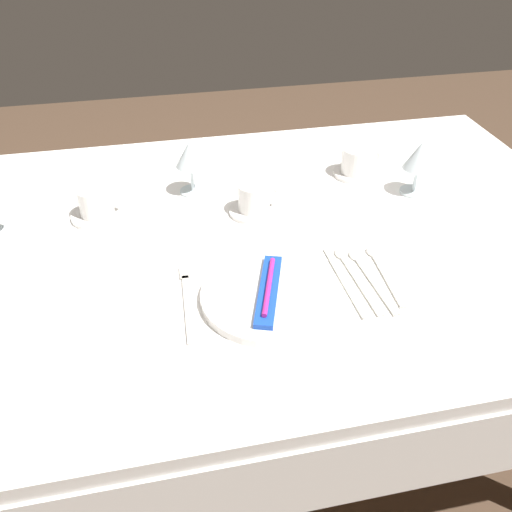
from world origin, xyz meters
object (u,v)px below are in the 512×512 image
at_px(toothbrush_package, 269,290).
at_px(fork_outer, 187,299).
at_px(dinner_plate, 268,296).
at_px(coffee_cup_right, 96,201).
at_px(spoon_soup, 352,272).
at_px(wine_glass_right, 420,158).
at_px(dinner_knife, 346,283).
at_px(coffee_cup_far, 255,197).
at_px(coffee_cup_left, 358,160).
at_px(spoon_dessert, 367,273).
at_px(wine_glass_centre, 190,157).
at_px(spoon_tea, 381,267).

bearing_deg(toothbrush_package, fork_outer, 168.55).
relative_size(dinner_plate, coffee_cup_right, 2.59).
distance_m(toothbrush_package, spoon_soup, 0.20).
bearing_deg(wine_glass_right, coffee_cup_right, 176.70).
bearing_deg(spoon_soup, fork_outer, -177.61).
xyz_separation_m(fork_outer, dinner_knife, (0.32, -0.02, 0.00)).
bearing_deg(coffee_cup_far, spoon_soup, -61.13).
bearing_deg(coffee_cup_left, wine_glass_right, -47.71).
distance_m(dinner_knife, wine_glass_right, 0.45).
bearing_deg(coffee_cup_left, coffee_cup_far, -156.94).
distance_m(coffee_cup_left, wine_glass_right, 0.17).
bearing_deg(spoon_dessert, dinner_knife, -156.93).
relative_size(spoon_soup, coffee_cup_left, 2.07).
xyz_separation_m(coffee_cup_left, wine_glass_centre, (-0.45, -0.00, 0.06)).
distance_m(dinner_knife, spoon_soup, 0.04).
xyz_separation_m(dinner_plate, spoon_dessert, (0.22, 0.04, -0.01)).
bearing_deg(wine_glass_right, dinner_knife, -132.72).
bearing_deg(wine_glass_centre, spoon_dessert, -52.51).
height_order(wine_glass_centre, wine_glass_right, same).
height_order(spoon_tea, wine_glass_right, wine_glass_right).
bearing_deg(wine_glass_centre, spoon_soup, -54.54).
distance_m(spoon_tea, coffee_cup_far, 0.35).
bearing_deg(wine_glass_right, wine_glass_centre, 168.05).
bearing_deg(coffee_cup_left, spoon_dessert, -107.26).
height_order(spoon_dessert, spoon_tea, same).
bearing_deg(coffee_cup_far, spoon_tea, -51.61).
xyz_separation_m(spoon_dessert, coffee_cup_far, (-0.18, 0.29, 0.04)).
bearing_deg(dinner_knife, wine_glass_right, 47.28).
height_order(toothbrush_package, fork_outer, toothbrush_package).
height_order(spoon_soup, spoon_dessert, same).
bearing_deg(toothbrush_package, coffee_cup_far, 83.13).
bearing_deg(dinner_knife, spoon_soup, 51.85).
height_order(dinner_knife, spoon_dessert, spoon_dessert).
relative_size(dinner_plate, spoon_tea, 1.30).
xyz_separation_m(dinner_knife, coffee_cup_far, (-0.13, 0.31, 0.04)).
bearing_deg(coffee_cup_far, wine_glass_centre, 136.58).
xyz_separation_m(dinner_plate, toothbrush_package, (0.00, 0.00, 0.02)).
distance_m(spoon_tea, coffee_cup_left, 0.42).
xyz_separation_m(spoon_soup, coffee_cup_right, (-0.53, 0.33, 0.04)).
height_order(dinner_knife, wine_glass_centre, wine_glass_centre).
height_order(coffee_cup_right, coffee_cup_far, same).
bearing_deg(coffee_cup_left, wine_glass_centre, -179.54).
xyz_separation_m(dinner_plate, coffee_cup_left, (0.35, 0.46, 0.04)).
xyz_separation_m(spoon_tea, wine_glass_centre, (-0.35, 0.40, 0.10)).
bearing_deg(wine_glass_centre, wine_glass_right, -11.95).
bearing_deg(spoon_tea, coffee_cup_right, 150.69).
bearing_deg(dinner_plate, wine_glass_centre, 102.17).
distance_m(spoon_soup, spoon_dessert, 0.03).
bearing_deg(spoon_soup, dinner_plate, -166.37).
relative_size(toothbrush_package, wine_glass_right, 1.48).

